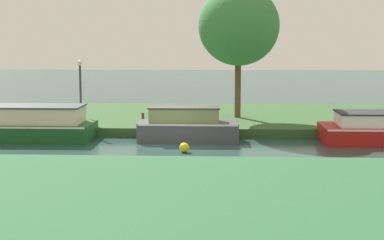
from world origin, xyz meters
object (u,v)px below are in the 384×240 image
Objects in this scene: slate_cruiser at (187,126)px; lamp_post at (80,84)px; channel_buoy at (184,148)px; forest_narrowboat at (23,125)px; mooring_post_near at (143,119)px; willow_tree_left at (239,26)px; red_barge at (372,130)px.

lamp_post reaches higher than slate_cruiser.
lamp_post is 7.73× the size of channel_buoy.
forest_narrowboat is 10.72× the size of mooring_post_near.
slate_cruiser is 0.65× the size of willow_tree_left.
slate_cruiser is (7.03, -0.00, 0.01)m from forest_narrowboat.
willow_tree_left is at bearing 24.26° from forest_narrowboat.
forest_narrowboat reaches higher than channel_buoy.
mooring_post_near is (-2.10, 1.59, 0.06)m from slate_cruiser.
forest_narrowboat is 0.99× the size of willow_tree_left.
lamp_post reaches higher than channel_buoy.
willow_tree_left is 8.50m from channel_buoy.
channel_buoy is at bearing -19.79° from forest_narrowboat.
slate_cruiser reaches higher than red_barge.
slate_cruiser is 5.76m from lamp_post.
slate_cruiser is at bearing 90.58° from channel_buoy.
lamp_post reaches higher than red_barge.
mooring_post_near is at bearing 142.85° from slate_cruiser.
slate_cruiser is at bearing -23.74° from lamp_post.
red_barge is 1.02× the size of slate_cruiser.
mooring_post_near is (-4.34, -2.59, -4.21)m from willow_tree_left.
channel_buoy is at bearing -89.42° from slate_cruiser.
mooring_post_near is 1.57× the size of channel_buoy.
channel_buoy is (-2.22, -6.72, -4.71)m from willow_tree_left.
forest_narrowboat is 2.17× the size of lamp_post.
lamp_post is at bearing 170.10° from red_barge.
willow_tree_left reaches higher than forest_narrowboat.
willow_tree_left is 17.04× the size of channel_buoy.
willow_tree_left is at bearing 142.51° from red_barge.
willow_tree_left is at bearing 61.78° from slate_cruiser.
mooring_post_near is (2.96, -0.64, -1.54)m from lamp_post.
red_barge is at bearing -9.22° from mooring_post_near.
lamp_post is 7.26m from channel_buoy.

